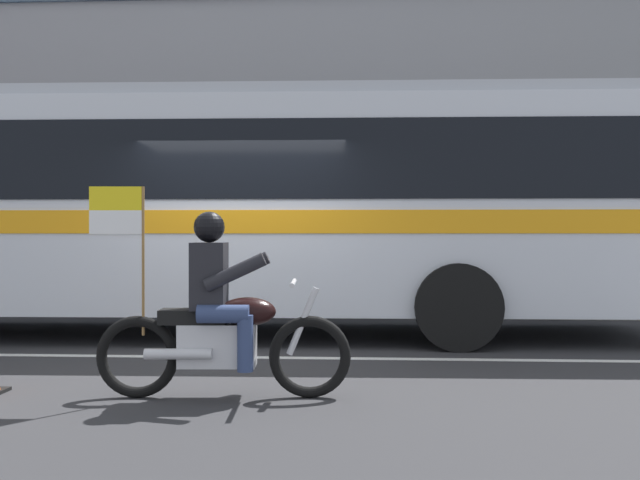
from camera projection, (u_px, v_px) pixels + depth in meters
The scene contains 7 objects.
ground_plane at pixel (242, 349), 8.52m from camera, with size 60.00×60.00×0.00m, color #2B2B2D.
sidewalk_curb at pixel (287, 303), 13.61m from camera, with size 28.00×3.80×0.15m, color gray.
lane_center_stripe at pixel (233, 357), 7.92m from camera, with size 26.60×0.14×0.01m, color silver.
office_building_facade at pixel (297, 64), 15.86m from camera, with size 28.00×0.89×10.39m.
transit_bus at pixel (187, 198), 9.75m from camera, with size 12.95×2.85×3.22m.
motorcycle_with_rider at pixel (221, 319), 5.94m from camera, with size 2.19×0.64×1.78m.
fire_hydrant at pixel (393, 285), 12.11m from camera, with size 0.22×0.30×0.75m.
Camera 1 is at (1.43, -8.44, 1.36)m, focal length 39.79 mm.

